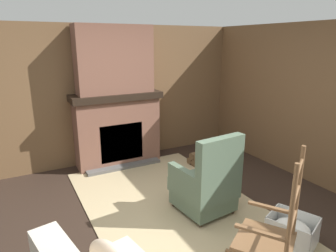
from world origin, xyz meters
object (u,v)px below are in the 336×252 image
Objects in this scene: firewood_stack at (201,160)px; decorative_plate_on_mantel at (114,85)px; oil_lamp_vase at (84,89)px; rocking_chair at (270,242)px; laundry_basket at (292,230)px; storage_case at (136,87)px; armchair at (206,185)px.

decorative_plate_on_mantel is at bearing -124.80° from firewood_stack.
firewood_stack is at bearing 64.27° from oil_lamp_vase.
rocking_chair is 0.76m from laundry_basket.
rocking_chair is 6.23× the size of storage_case.
decorative_plate_on_mantel is at bearing 6.42° from armchair.
oil_lamp_vase reaches higher than rocking_chair.
laundry_basket is 1.96× the size of oil_lamp_vase.
storage_case reaches higher than rocking_chair.
laundry_basket is 3.43m from decorative_plate_on_mantel.
oil_lamp_vase is (-3.33, -0.75, 0.94)m from rocking_chair.
laundry_basket is at bearing -99.58° from rocking_chair.
laundry_basket is at bearing -159.64° from armchair.
storage_case is (-2.11, -0.05, 0.95)m from armchair.
rocking_chair is 3.49m from decorative_plate_on_mantel.
rocking_chair is at bearing -21.58° from firewood_stack.
armchair is at bearing -154.20° from laundry_basket.
decorative_plate_on_mantel is (-2.13, -0.45, 1.01)m from armchair.
laundry_basket is (0.94, 0.46, -0.21)m from armchair.
rocking_chair reaches higher than armchair.
armchair is 2.40m from decorative_plate_on_mantel.
firewood_stack is 1.97m from decorative_plate_on_mantel.
laundry_basket is at bearing 16.39° from decorative_plate_on_mantel.
firewood_stack is at bearing -54.25° from rocking_chair.
firewood_stack is 1.39× the size of oil_lamp_vase.
oil_lamp_vase is at bearing -115.73° from firewood_stack.
oil_lamp_vase reaches higher than armchair.
storage_case is (-0.84, -0.84, 1.22)m from firewood_stack.
oil_lamp_vase is at bearing -87.73° from decorative_plate_on_mantel.
armchair is 1.24m from rocking_chair.
firewood_stack is 0.71× the size of laundry_basket.
armchair is 4.25× the size of decorative_plate_on_mantel.
storage_case is 0.40m from decorative_plate_on_mantel.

